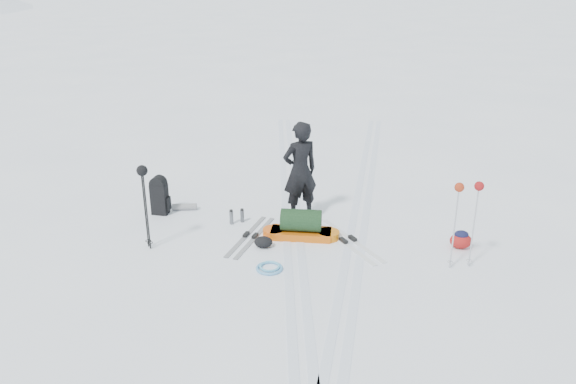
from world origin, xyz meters
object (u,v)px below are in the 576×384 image
skier (300,171)px  pulk_sled (301,227)px  ski_poles_black (143,181)px  expedition_rucksack (163,196)px

skier → pulk_sled: bearing=65.2°
skier → ski_poles_black: skier is taller
pulk_sled → expedition_rucksack: 3.00m
skier → pulk_sled: skier is taller
skier → expedition_rucksack: (-2.78, 0.11, -0.62)m
skier → ski_poles_black: bearing=0.2°
pulk_sled → expedition_rucksack: (-2.83, 0.98, 0.16)m
ski_poles_black → skier: bearing=29.8°
expedition_rucksack → ski_poles_black: bearing=-76.4°
skier → ski_poles_black: (-2.66, -1.42, 0.29)m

